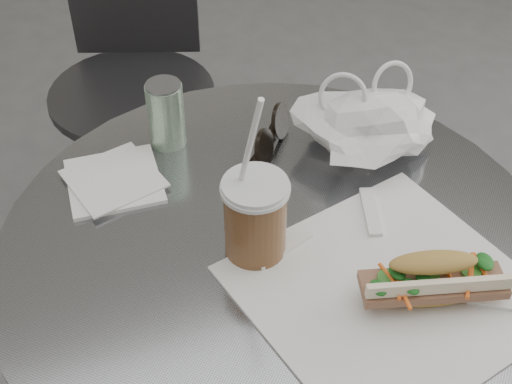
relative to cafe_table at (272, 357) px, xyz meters
name	(u,v)px	position (x,y,z in m)	size (l,w,h in m)	color
cafe_table	(272,357)	(0.00, 0.00, 0.00)	(0.76, 0.76, 0.74)	slate
chair_far	(140,128)	(-0.01, 0.84, -0.13)	(0.41, 0.44, 0.75)	#2E2E30
sandwich_paper	(388,291)	(0.10, -0.14, 0.28)	(0.34, 0.32, 0.00)	white
banh_mi	(432,280)	(0.13, -0.17, 0.31)	(0.23, 0.14, 0.07)	#B99B46
iced_coffee	(255,217)	(-0.03, -0.01, 0.34)	(0.09, 0.09, 0.26)	brown
sunglasses	(271,136)	(0.07, 0.19, 0.30)	(0.11, 0.11, 0.06)	black
plastic_bag	(370,127)	(0.20, 0.12, 0.32)	(0.20, 0.16, 0.10)	white
napkin_stack	(114,180)	(-0.18, 0.20, 0.28)	(0.15, 0.15, 0.01)	white
drink_can	(166,114)	(-0.07, 0.26, 0.33)	(0.06, 0.06, 0.11)	#4E8756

